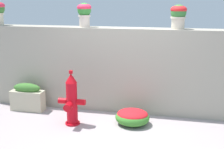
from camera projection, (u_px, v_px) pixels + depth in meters
ground_plane at (114, 134)px, 4.80m from camera, size 24.00×24.00×0.00m
stone_wall at (127, 70)px, 5.63m from camera, size 5.79×0.37×1.58m
potted_plant_1 at (84, 12)px, 5.52m from camera, size 0.27×0.27×0.44m
potted_plant_2 at (178, 14)px, 5.17m from camera, size 0.28×0.28×0.42m
fire_hydrant at (72, 101)px, 5.06m from camera, size 0.47×0.38×0.95m
flower_bush_left at (132, 116)px, 5.13m from camera, size 0.59×0.53×0.28m
planter_box at (28, 97)px, 5.75m from camera, size 0.64×0.24×0.54m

